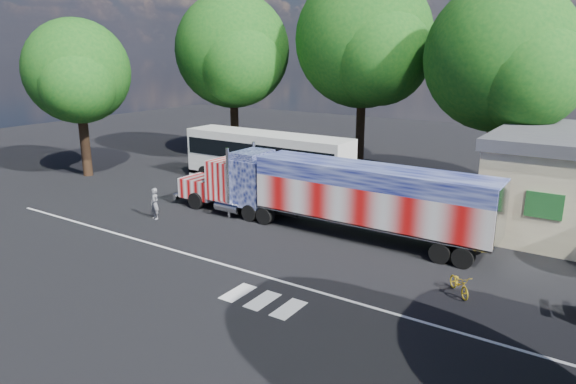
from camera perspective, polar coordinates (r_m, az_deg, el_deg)
The scene contains 10 objects.
ground at distance 25.68m, azimuth -3.72°, elevation -5.57°, with size 100.00×100.00×0.00m, color black.
lane_markings at distance 21.98m, azimuth -6.12°, elevation -9.35°, with size 30.00×2.67×0.01m.
semi_truck at distance 26.71m, azimuth 4.60°, elevation -0.09°, with size 18.86×2.98×4.02m.
coach_bus at distance 36.11m, azimuth -2.34°, elevation 3.74°, with size 12.63×2.94×3.67m.
woman at distance 29.82m, azimuth -14.59°, elevation -1.25°, with size 0.65×0.43×1.78m, color slate.
bicycle at distance 21.34m, azimuth 18.51°, elevation -9.65°, with size 0.56×1.61×0.84m, color gold.
tree_nw_a at distance 44.27m, azimuth -6.06°, elevation 15.30°, with size 9.92×9.45×13.97m.
tree_w_a at distance 41.06m, azimuth -22.30°, elevation 12.21°, with size 7.91×7.53×11.53m.
tree_n_mid at distance 41.29m, azimuth 8.59°, elevation 16.36°, with size 11.02×10.49×15.31m.
tree_ne_a at distance 34.96m, azimuth 22.74°, elevation 13.60°, with size 9.70×9.24×13.47m.
Camera 1 is at (14.60, -19.04, 9.15)m, focal length 32.00 mm.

